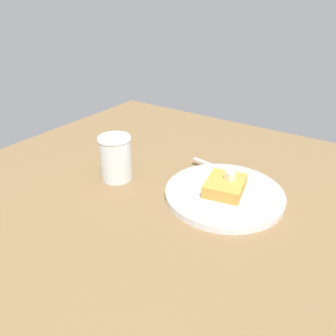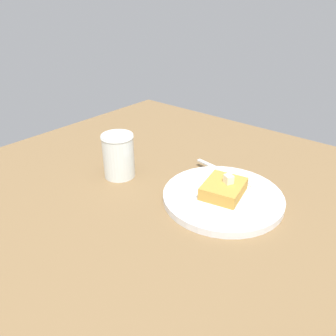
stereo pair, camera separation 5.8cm
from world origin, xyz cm
name	(u,v)px [view 1 (the left image)]	position (x,y,z in cm)	size (l,w,h in cm)	color
table_surface	(169,224)	(0.00, 0.00, 1.44)	(106.28, 106.28, 2.88)	brown
plate	(224,194)	(5.21, 11.86, 3.69)	(23.42, 23.42, 1.40)	silver
toast_slice_center	(225,186)	(5.21, 11.86, 5.53)	(7.12, 8.60, 2.49)	#B88535
butter_pat_primary	(230,176)	(5.77, 12.46, 7.60)	(1.64, 1.48, 1.64)	#F0ECC9
fork	(227,171)	(2.12, 19.40, 4.46)	(16.05, 3.56, 0.36)	silver
syrup_jar	(116,160)	(-17.63, 5.73, 7.30)	(6.99, 6.99, 9.73)	#391507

